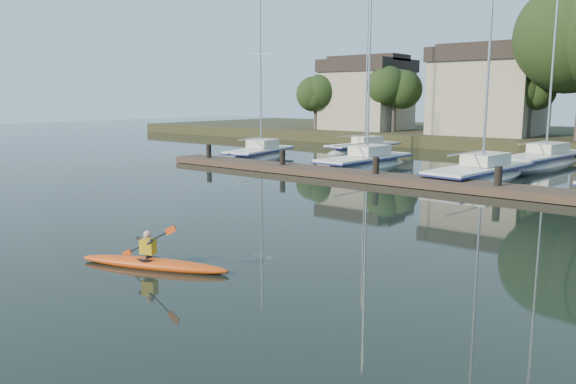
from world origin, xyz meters
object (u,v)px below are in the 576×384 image
Objects in this scene: kayak at (153,261)px; sailboat_5 at (363,153)px; sailboat_0 at (260,161)px; dock at (432,183)px; sailboat_6 at (543,167)px; sailboat_1 at (365,170)px; sailboat_2 at (479,183)px.

sailboat_5 is at bearing 90.60° from kayak.
kayak is 25.35m from sailboat_0.
dock is 15.48m from sailboat_0.
sailboat_6 is (1.48, 28.77, -0.36)m from kayak.
sailboat_1 is 1.06× the size of sailboat_5.
sailboat_6 is (16.32, 8.21, 0.00)m from sailboat_0.
sailboat_1 reaches higher than sailboat_0.
sailboat_6 reaches higher than dock.
dock is (-0.05, 16.00, 0.05)m from kayak.
kayak is 0.23× the size of sailboat_6.
sailboat_6 is at bearing 15.09° from sailboat_0.
sailboat_2 is 8.83m from sailboat_6.
sailboat_6 is at bearing 65.61° from kayak.
kayak is at bearing -89.83° from dock.
sailboat_1 is 11.36m from sailboat_6.
sailboat_6 reaches higher than sailboat_5.
sailboat_2 is at bearing -87.37° from sailboat_6.
sailboat_6 reaches higher than sailboat_2.
sailboat_6 is at bearing 83.16° from dock.
sailboat_1 is at bearing -10.63° from sailboat_0.
sailboat_0 reaches higher than dock.
sailboat_2 is (7.25, -0.73, -0.00)m from sailboat_1.
dock is 2.46× the size of sailboat_5.
sailboat_6 is (13.35, -0.53, -0.03)m from sailboat_5.
sailboat_2 is (0.73, 19.97, -0.36)m from kayak.
sailboat_6 is at bearing 7.11° from sailboat_5.
sailboat_0 is at bearing -175.93° from sailboat_2.
sailboat_0 is at bearing -99.39° from sailboat_5.
sailboat_5 is 0.80× the size of sailboat_6.
sailboat_1 is 0.91× the size of sailboat_2.
kayak is 0.27× the size of sailboat_1.
sailboat_1 is at bearing -127.24° from sailboat_6.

